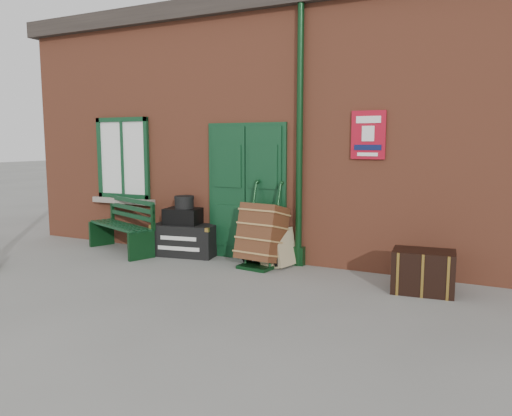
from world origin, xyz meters
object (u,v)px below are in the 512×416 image
Objects in this scene: porter_trolley at (262,235)px; dark_trunk at (423,272)px; houdini_trunk at (186,240)px; bench at (124,224)px.

porter_trolley reaches higher than dark_trunk.
porter_trolley is 1.71× the size of dark_trunk.
porter_trolley is at bearing -14.97° from houdini_trunk.
bench is 1.25× the size of porter_trolley.
bench reaches higher than dark_trunk.
houdini_trunk is 1.56m from porter_trolley.
houdini_trunk is at bearing -178.62° from porter_trolley.
bench is at bearing -177.12° from houdini_trunk.
dark_trunk is at bearing -0.12° from porter_trolley.
porter_trolley is (2.68, 0.11, 0.02)m from bench.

